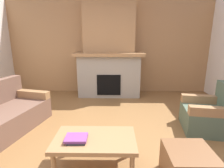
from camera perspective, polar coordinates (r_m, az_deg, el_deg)
ground at (r=2.92m, az=-2.52°, el=-19.04°), size 9.00×9.00×0.00m
wall_back_wood_panel at (r=5.44m, az=-0.81°, el=11.69°), size 6.00×0.12×2.70m
fireplace at (r=5.08m, az=-0.93°, el=9.38°), size 1.90×0.82×2.70m
armchair at (r=3.65m, az=28.60°, el=-8.57°), size 0.87×0.87×0.85m
coffee_table at (r=2.31m, az=-5.52°, el=-17.90°), size 1.00×0.60×0.43m
ottoman at (r=2.39m, az=23.15°, el=-23.02°), size 0.52×0.52×0.40m
book_stack_near_edge at (r=2.25m, az=-11.26°, el=-16.75°), size 0.26×0.23×0.05m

